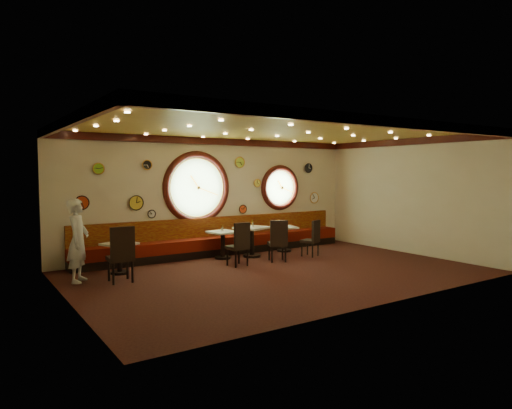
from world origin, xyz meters
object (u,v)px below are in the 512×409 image
(chair_c, at_px, (278,238))
(chair_d, at_px, (313,236))
(condiment_c_salt, at_px, (246,225))
(condiment_b_bottle, at_px, (222,228))
(condiment_d_salt, at_px, (281,224))
(condiment_a_pepper, at_px, (118,241))
(condiment_b_salt, at_px, (221,230))
(condiment_b_pepper, at_px, (223,229))
(condiment_c_bottle, at_px, (253,223))
(condiment_d_pepper, at_px, (285,225))
(chair_b, at_px, (240,241))
(table_d, at_px, (284,236))
(waiter, at_px, (78,240))
(table_c, at_px, (252,238))
(condiment_a_bottle, at_px, (120,239))
(table_b, at_px, (223,241))
(chair_a, at_px, (121,251))
(condiment_a_salt, at_px, (113,241))
(table_a, at_px, (119,254))
(condiment_c_pepper, at_px, (253,225))
(condiment_d_bottle, at_px, (285,223))

(chair_c, relative_size, chair_d, 1.09)
(condiment_c_salt, height_order, condiment_b_bottle, condiment_c_salt)
(condiment_d_salt, distance_m, condiment_a_pepper, 4.81)
(condiment_b_salt, distance_m, condiment_b_pepper, 0.06)
(condiment_b_pepper, height_order, condiment_c_bottle, condiment_c_bottle)
(condiment_d_salt, distance_m, condiment_d_pepper, 0.14)
(chair_d, distance_m, condiment_b_pepper, 2.43)
(chair_b, height_order, condiment_b_bottle, chair_b)
(table_d, relative_size, condiment_d_salt, 8.14)
(chair_c, relative_size, waiter, 0.38)
(table_c, distance_m, condiment_a_bottle, 3.53)
(table_c, relative_size, condiment_d_pepper, 11.07)
(table_b, xyz_separation_m, condiment_d_pepper, (2.03, -0.04, 0.30))
(condiment_b_bottle, bearing_deg, condiment_c_bottle, -14.46)
(chair_b, bearing_deg, condiment_a_bottle, 156.01)
(chair_a, distance_m, condiment_b_pepper, 3.26)
(chair_a, distance_m, condiment_a_bottle, 1.04)
(table_c, distance_m, condiment_a_salt, 3.69)
(condiment_d_pepper, bearing_deg, table_a, -177.05)
(condiment_d_pepper, bearing_deg, condiment_b_pepper, 178.41)
(table_c, distance_m, condiment_c_pepper, 0.36)
(condiment_a_pepper, relative_size, waiter, 0.05)
(condiment_c_pepper, height_order, condiment_c_bottle, condiment_c_bottle)
(chair_d, height_order, condiment_a_salt, chair_d)
(condiment_a_salt, bearing_deg, chair_a, -96.87)
(condiment_d_salt, bearing_deg, chair_d, -79.31)
(table_b, distance_m, condiment_a_bottle, 2.77)
(condiment_d_pepper, bearing_deg, waiter, -174.70)
(chair_b, bearing_deg, condiment_b_bottle, 75.88)
(chair_b, bearing_deg, table_d, 21.81)
(table_b, distance_m, table_d, 2.01)
(table_b, height_order, condiment_a_pepper, condiment_a_pepper)
(chair_d, height_order, condiment_a_pepper, chair_d)
(chair_d, bearing_deg, condiment_d_salt, 78.81)
(condiment_a_salt, distance_m, condiment_c_bottle, 3.78)
(chair_a, xyz_separation_m, condiment_d_salt, (4.99, 1.26, 0.10))
(condiment_b_pepper, bearing_deg, condiment_c_bottle, -7.89)
(table_a, relative_size, condiment_b_bottle, 6.00)
(chair_c, bearing_deg, condiment_d_bottle, 70.72)
(table_a, relative_size, condiment_c_salt, 7.42)
(table_b, bearing_deg, condiment_c_salt, -10.83)
(condiment_b_pepper, bearing_deg, waiter, -171.03)
(chair_c, relative_size, condiment_a_bottle, 4.67)
(condiment_b_pepper, bearing_deg, condiment_b_salt, -154.75)
(table_c, bearing_deg, condiment_d_bottle, 11.36)
(condiment_d_bottle, distance_m, waiter, 5.85)
(table_c, bearing_deg, condiment_b_salt, 166.59)
(condiment_b_bottle, bearing_deg, chair_c, -54.90)
(table_c, bearing_deg, waiter, -175.34)
(table_c, distance_m, condiment_b_salt, 0.89)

